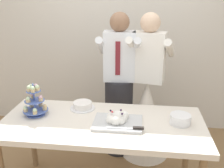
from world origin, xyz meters
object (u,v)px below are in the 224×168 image
plate_stack (180,119)px  person_bride (146,109)px  round_cake (83,106)px  person_groom (119,94)px  cupcake_stand (35,102)px  dessert_table (102,129)px  main_cake_tray (118,120)px

plate_stack → person_bride: person_bride is taller
round_cake → person_groom: size_ratio=0.14×
cupcake_stand → person_bride: 1.26m
plate_stack → round_cake: 0.93m
cupcake_stand → person_groom: size_ratio=0.18×
plate_stack → person_groom: person_groom is taller
cupcake_stand → round_cake: cupcake_stand is taller
dessert_table → plate_stack: bearing=3.1°
cupcake_stand → person_groom: (0.71, 0.67, -0.15)m
dessert_table → cupcake_stand: (-0.63, 0.06, 0.20)m
round_cake → person_groom: person_groom is taller
person_bride → cupcake_stand: bearing=-147.5°
cupcake_stand → person_groom: person_groom is taller
dessert_table → plate_stack: plate_stack is taller
main_cake_tray → round_cake: bearing=144.1°
main_cake_tray → plate_stack: main_cake_tray is taller
main_cake_tray → plate_stack: (0.54, 0.07, 0.00)m
person_bride → person_groom: bearing=177.8°
dessert_table → person_bride: (0.40, 0.72, -0.12)m
main_cake_tray → person_groom: (-0.06, 0.76, -0.07)m
main_cake_tray → round_cake: 0.46m
plate_stack → round_cake: bearing=167.5°
dessert_table → plate_stack: 0.69m
plate_stack → round_cake: size_ratio=0.76×
dessert_table → person_bride: bearing=60.8°
person_groom → person_bride: bearing=-2.2°
round_cake → person_bride: 0.82m
plate_stack → main_cake_tray: bearing=-172.8°
main_cake_tray → person_groom: bearing=94.6°
dessert_table → round_cake: 0.35m
cupcake_stand → round_cake: (0.40, 0.18, -0.09)m
cupcake_stand → main_cake_tray: bearing=-6.7°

